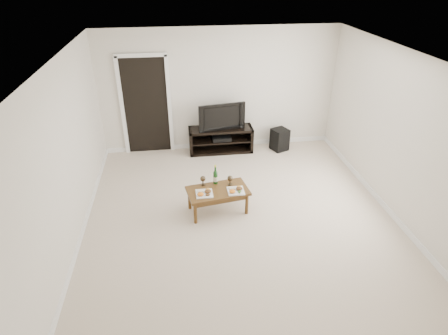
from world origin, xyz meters
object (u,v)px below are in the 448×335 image
at_px(television, 221,115).
at_px(subwoofer, 280,139).
at_px(coffee_table, 218,200).
at_px(media_console, 221,140).

height_order(television, subwoofer, television).
xyz_separation_m(television, coffee_table, (-0.34, -2.23, -0.63)).
height_order(subwoofer, coffee_table, subwoofer).
bearing_deg(media_console, subwoofer, -3.96).
bearing_deg(media_console, coffee_table, -98.56).
height_order(television, coffee_table, television).
bearing_deg(coffee_table, subwoofer, 52.60).
xyz_separation_m(television, subwoofer, (1.30, -0.09, -0.60)).
xyz_separation_m(media_console, subwoofer, (1.30, -0.09, -0.03)).
bearing_deg(coffee_table, media_console, 81.44).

